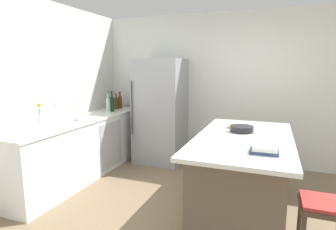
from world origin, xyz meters
The scene contains 20 objects.
ground_plane centered at (0.00, 0.00, 0.00)m, with size 7.20×7.20×0.00m, color #7A664C.
wall_rear centered at (0.00, 2.25, 1.30)m, with size 6.00×0.10×2.60m, color silver.
wall_left centered at (-2.45, 0.00, 1.30)m, with size 0.10×6.00×2.60m, color silver.
counter_run_left centered at (-2.10, 0.75, 0.45)m, with size 0.63×2.74×0.90m.
kitchen_island centered at (0.34, 0.41, 0.47)m, with size 1.00×1.94×0.93m.
refrigerator centered at (-1.24, 1.84, 0.91)m, with size 0.81×0.76×1.82m.
bar_stool centered at (1.04, -0.28, 0.51)m, with size 0.36×0.36×0.62m.
sink_faucet centered at (-2.15, 0.30, 1.06)m, with size 0.15×0.05×0.30m.
flower_vase centered at (-2.11, -0.02, 1.01)m, with size 0.09×0.09×0.33m.
paper_towel_roll centered at (-2.06, 0.64, 1.04)m, with size 0.14×0.14×0.31m.
hot_sauce_bottle centered at (-2.16, 2.00, 1.00)m, with size 0.05×0.05×0.24m.
whiskey_bottle centered at (-2.09, 1.90, 1.03)m, with size 0.07×0.07×0.32m.
syrup_bottle centered at (-2.12, 1.80, 1.01)m, with size 0.07×0.07×0.29m.
vinegar_bottle centered at (-2.15, 1.71, 1.02)m, with size 0.05×0.05×0.29m.
olive_oil_bottle centered at (-2.10, 1.62, 1.02)m, with size 0.06×0.06×0.29m.
wine_bottle centered at (-2.04, 1.53, 1.04)m, with size 0.08×0.08×0.36m.
gin_bottle centered at (-2.06, 1.43, 1.04)m, with size 0.07×0.07×0.35m.
cookbook_stack centered at (0.56, -0.15, 0.96)m, with size 0.24×0.19×0.06m.
mixing_bowl centered at (0.29, 0.62, 0.96)m, with size 0.27×0.27×0.07m.
cutting_board centered at (0.24, 0.83, 0.94)m, with size 0.30×0.20×0.02m.
Camera 1 is at (0.60, -2.62, 1.67)m, focal length 29.47 mm.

